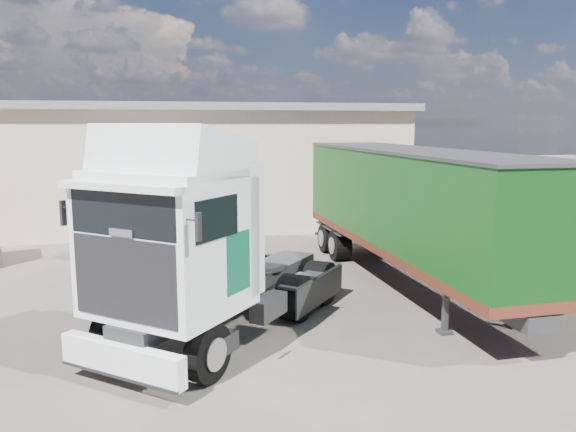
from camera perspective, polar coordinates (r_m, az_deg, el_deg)
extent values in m
plane|color=#282420|center=(12.90, -6.86, -11.02)|extent=(120.00, 120.00, 0.00)
cube|color=#C1B395|center=(28.58, -21.91, 4.71)|extent=(30.00, 12.00, 5.00)
cube|color=#585B5D|center=(28.52, -22.24, 10.02)|extent=(30.60, 12.60, 0.30)
cube|color=#585B5D|center=(22.23, -14.32, 2.14)|extent=(4.00, 0.08, 3.60)
cube|color=#585B5D|center=(28.53, -22.27, 10.42)|extent=(30.60, 0.40, 0.15)
cube|color=maroon|center=(22.18, 22.63, 0.26)|extent=(0.35, 26.00, 2.50)
cylinder|color=black|center=(10.79, -12.94, -12.34)|extent=(2.59, 2.39, 1.07)
cylinder|color=black|center=(13.49, -3.14, -7.67)|extent=(2.63, 2.42, 1.07)
cylinder|color=black|center=(14.66, -0.32, -6.25)|extent=(2.63, 2.42, 1.07)
cube|color=#2D2D30|center=(12.48, -5.76, -7.33)|extent=(4.90, 5.71, 0.30)
cube|color=white|center=(10.13, -16.54, -13.84)|extent=(2.14, 1.82, 0.55)
cube|color=white|center=(10.54, -12.04, -2.86)|extent=(3.41, 3.38, 2.46)
cube|color=black|center=(9.79, -16.29, -6.24)|extent=(1.75, 1.45, 1.41)
cube|color=black|center=(9.58, -16.51, 0.18)|extent=(1.78, 1.47, 0.75)
cube|color=white|center=(10.48, -11.64, 5.83)|extent=(3.16, 3.09, 1.23)
cube|color=#0B5239|center=(11.71, -15.52, -3.16)|extent=(0.49, 0.59, 1.11)
cube|color=#0B5239|center=(10.19, -5.04, -4.70)|extent=(0.49, 0.59, 1.11)
cylinder|color=#2D2D30|center=(13.50, -2.73, -5.08)|extent=(1.56, 1.56, 0.12)
cube|color=#2D2D30|center=(12.67, 15.69, -9.20)|extent=(0.29, 0.29, 1.04)
cube|color=#2D2D30|center=(13.55, 22.09, -8.32)|extent=(0.29, 0.29, 1.04)
cylinder|color=black|center=(19.56, 7.35, -2.45)|extent=(2.44, 1.07, 1.00)
cube|color=#2D2D30|center=(16.04, 12.21, -3.92)|extent=(1.08, 11.39, 0.33)
cube|color=#571D13|center=(15.97, 12.25, -2.83)|extent=(2.69, 11.44, 0.23)
cube|color=black|center=(15.75, 12.41, 1.96)|extent=(2.69, 11.44, 2.46)
cube|color=#2D2D30|center=(15.64, 12.57, 6.51)|extent=(2.75, 11.49, 0.08)
cylinder|color=black|center=(19.48, -15.69, -3.24)|extent=(2.14, 1.42, 0.70)
cylinder|color=black|center=(22.49, -11.89, -1.43)|extent=(2.14, 1.42, 0.70)
cube|color=white|center=(20.84, -13.73, -0.22)|extent=(3.70, 5.25, 1.79)
cube|color=white|center=(19.07, -16.20, -1.36)|extent=(2.17, 1.62, 1.16)
cube|color=black|center=(19.16, -16.00, 0.46)|extent=(1.74, 0.78, 0.63)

